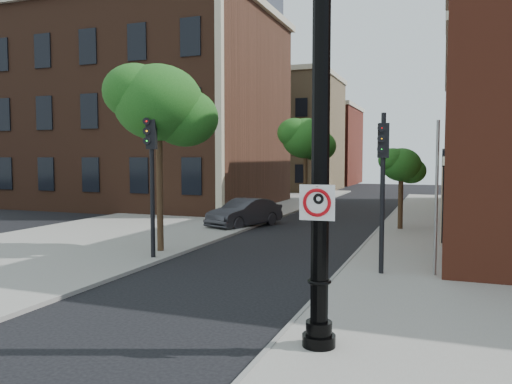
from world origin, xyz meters
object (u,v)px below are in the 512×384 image
at_px(no_parking_sign, 317,202).
at_px(traffic_signal_right, 383,167).
at_px(traffic_signal_left, 151,158).
at_px(parked_car, 245,213).
at_px(lamppost, 320,169).

height_order(no_parking_sign, traffic_signal_right, traffic_signal_right).
relative_size(no_parking_sign, traffic_signal_right, 0.13).
bearing_deg(traffic_signal_left, parked_car, 72.91).
xyz_separation_m(no_parking_sign, traffic_signal_left, (-7.35, 6.19, 0.78)).
bearing_deg(traffic_signal_left, traffic_signal_right, -15.41).
bearing_deg(no_parking_sign, traffic_signal_right, 83.49).
xyz_separation_m(no_parking_sign, traffic_signal_right, (0.40, 6.54, 0.51)).
bearing_deg(lamppost, traffic_signal_left, 140.78).
xyz_separation_m(parked_car, traffic_signal_right, (7.89, -8.61, 2.58)).
bearing_deg(lamppost, parked_car, 116.61).
height_order(no_parking_sign, traffic_signal_left, traffic_signal_left).
relative_size(traffic_signal_left, traffic_signal_right, 1.08).
bearing_deg(parked_car, lamppost, -43.92).
height_order(lamppost, parked_car, lamppost).
bearing_deg(traffic_signal_right, no_parking_sign, -106.84).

